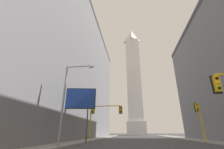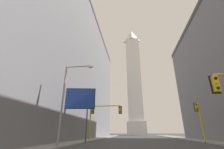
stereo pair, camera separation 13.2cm
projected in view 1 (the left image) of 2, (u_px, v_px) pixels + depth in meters
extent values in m
cube|color=gray|center=(82.00, 140.00, 27.24)|extent=(5.00, 90.88, 0.15)
cube|color=gray|center=(211.00, 141.00, 24.54)|extent=(5.00, 90.88, 0.15)
cube|color=slate|center=(46.00, 73.00, 41.19)|extent=(26.81, 58.74, 33.48)
cube|color=#48484C|center=(55.00, 22.00, 47.39)|extent=(27.07, 59.33, 0.90)
cube|color=silver|center=(137.00, 128.00, 71.78)|extent=(9.05, 9.05, 6.17)
cube|color=white|center=(134.00, 78.00, 81.10)|extent=(7.24, 7.24, 45.51)
pyramid|color=white|center=(131.00, 37.00, 90.74)|extent=(7.24, 7.24, 7.97)
cube|color=yellow|center=(217.00, 84.00, 10.20)|extent=(0.36, 0.36, 1.10)
cube|color=black|center=(216.00, 85.00, 10.37)|extent=(0.58, 0.06, 1.32)
sphere|color=#410907|center=(217.00, 78.00, 10.15)|extent=(0.22, 0.22, 0.22)
sphere|color=yellow|center=(218.00, 83.00, 10.03)|extent=(0.22, 0.22, 0.22)
sphere|color=#073410|center=(220.00, 88.00, 9.90)|extent=(0.22, 0.22, 0.22)
cylinder|color=yellow|center=(90.00, 123.00, 25.05)|extent=(0.18, 0.18, 5.73)
cylinder|color=#262626|center=(89.00, 141.00, 24.03)|extent=(0.40, 0.40, 0.10)
cube|color=yellow|center=(93.00, 110.00, 25.79)|extent=(0.36, 0.36, 1.10)
cube|color=black|center=(93.00, 110.00, 25.96)|extent=(0.58, 0.07, 1.32)
sphere|color=#410907|center=(92.00, 108.00, 25.74)|extent=(0.22, 0.22, 0.22)
sphere|color=yellow|center=(92.00, 110.00, 25.62)|extent=(0.22, 0.22, 0.22)
sphere|color=#073410|center=(92.00, 112.00, 25.50)|extent=(0.22, 0.22, 0.22)
cylinder|color=yellow|center=(106.00, 106.00, 25.73)|extent=(5.10, 0.14, 0.14)
sphere|color=yellow|center=(91.00, 106.00, 26.04)|extent=(0.18, 0.18, 0.18)
cube|color=yellow|center=(120.00, 110.00, 25.17)|extent=(0.36, 0.36, 1.10)
cube|color=black|center=(121.00, 110.00, 25.34)|extent=(0.58, 0.07, 1.32)
sphere|color=#410907|center=(120.00, 107.00, 25.12)|extent=(0.22, 0.22, 0.22)
sphere|color=yellow|center=(120.00, 110.00, 25.00)|extent=(0.22, 0.22, 0.22)
sphere|color=#073410|center=(120.00, 112.00, 24.88)|extent=(0.22, 0.22, 0.22)
cylinder|color=yellow|center=(202.00, 122.00, 22.04)|extent=(0.18, 0.18, 5.71)
cylinder|color=#262626|center=(206.00, 143.00, 21.03)|extent=(0.40, 0.40, 0.10)
cube|color=yellow|center=(197.00, 107.00, 22.85)|extent=(0.36, 0.36, 1.10)
cube|color=black|center=(196.00, 107.00, 23.02)|extent=(0.58, 0.06, 1.32)
sphere|color=#410907|center=(197.00, 105.00, 22.80)|extent=(0.22, 0.22, 0.22)
sphere|color=yellow|center=(197.00, 107.00, 22.68)|extent=(0.22, 0.22, 0.22)
sphere|color=#073410|center=(198.00, 109.00, 22.56)|extent=(0.22, 0.22, 0.22)
cylinder|color=gray|center=(63.00, 103.00, 15.47)|extent=(0.20, 0.20, 8.45)
cylinder|color=gray|center=(79.00, 67.00, 16.77)|extent=(2.80, 0.12, 0.12)
sphere|color=gray|center=(67.00, 67.00, 16.94)|extent=(0.20, 0.20, 0.20)
ellipsoid|color=silver|center=(91.00, 67.00, 16.56)|extent=(0.64, 0.36, 0.26)
cylinder|color=#3F3F42|center=(54.00, 125.00, 20.84)|extent=(0.18, 0.18, 4.70)
cylinder|color=#3F3F42|center=(87.00, 125.00, 21.01)|extent=(0.18, 0.18, 4.70)
cube|color=navy|center=(73.00, 98.00, 22.29)|extent=(6.36, 1.34, 2.85)
cube|color=black|center=(73.00, 98.00, 22.29)|extent=(6.58, 1.26, 3.09)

